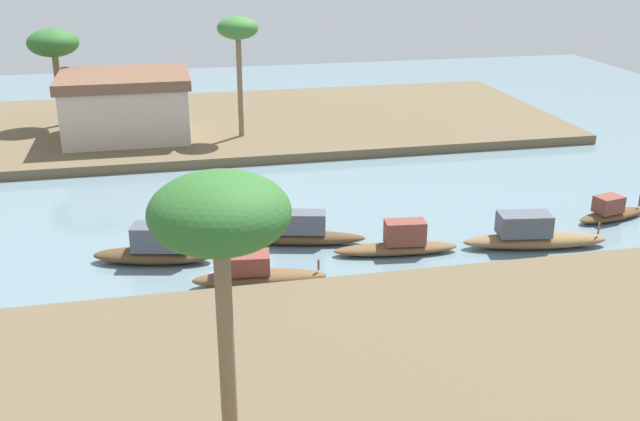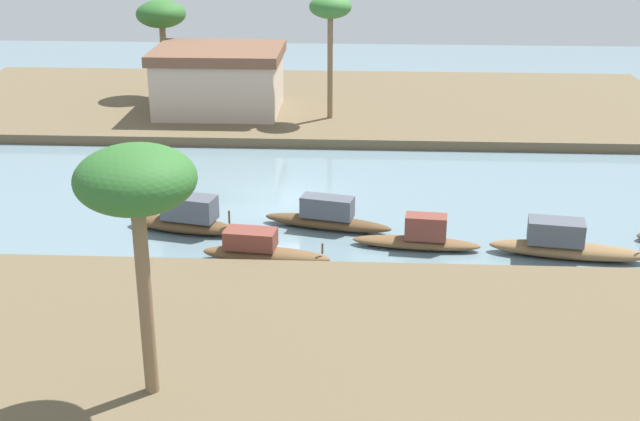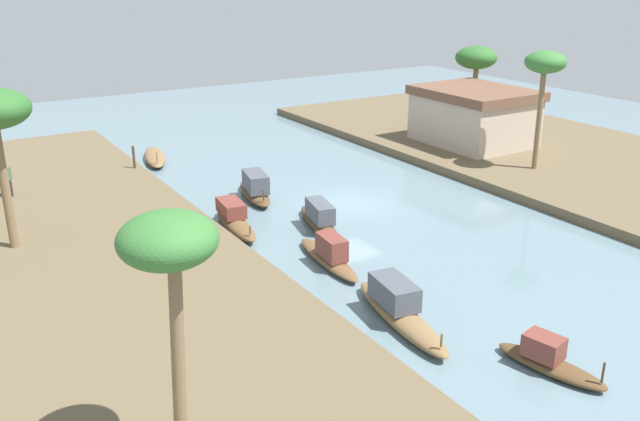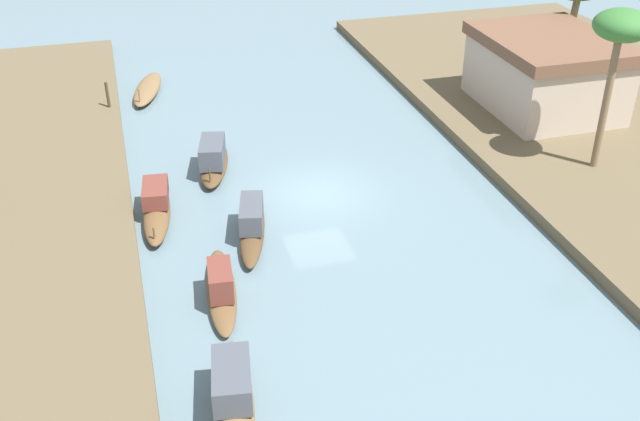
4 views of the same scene
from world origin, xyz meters
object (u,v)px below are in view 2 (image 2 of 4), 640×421
sampan_near_left_bank (327,217)px  palm_tree_right_short (330,11)px  sampan_downstream_large (420,237)px  palm_tree_right_tall (161,16)px  sampan_open_hull (564,244)px  sampan_with_tall_canopy (185,218)px  palm_tree_left_near (136,185)px  sampan_midstream (261,250)px  riverside_building (219,79)px

sampan_near_left_bank → palm_tree_right_short: 15.11m
palm_tree_right_short → sampan_downstream_large: bearing=-76.3°
palm_tree_right_tall → sampan_open_hull: bearing=-48.5°
sampan_with_tall_canopy → sampan_near_left_bank: bearing=18.9°
sampan_near_left_bank → palm_tree_right_tall: 21.81m
sampan_with_tall_canopy → palm_tree_right_short: 16.29m
sampan_downstream_large → palm_tree_left_near: palm_tree_left_near is taller
sampan_midstream → palm_tree_right_short: size_ratio=0.71×
palm_tree_left_near → riverside_building: size_ratio=0.92×
sampan_with_tall_canopy → palm_tree_right_short: size_ratio=0.69×
sampan_midstream → sampan_near_left_bank: size_ratio=0.91×
palm_tree_right_tall → palm_tree_right_short: palm_tree_right_short is taller
palm_tree_right_short → sampan_near_left_bank: bearing=-88.0°
sampan_near_left_bank → palm_tree_right_tall: (-10.21, 18.73, 4.53)m
palm_tree_left_near → sampan_with_tall_canopy: bearing=97.3°
sampan_midstream → palm_tree_right_tall: bearing=117.0°
sampan_downstream_large → sampan_near_left_bank: (-3.32, 1.65, 0.05)m
sampan_with_tall_canopy → riverside_building: (-1.26, 15.76, 1.67)m
sampan_downstream_large → palm_tree_right_tall: bearing=129.4°
sampan_with_tall_canopy → sampan_midstream: 4.05m
sampan_open_hull → palm_tree_right_short: size_ratio=0.86×
sampan_with_tall_canopy → palm_tree_right_short: bearing=85.0°
riverside_building → sampan_near_left_bank: bearing=-67.2°
riverside_building → palm_tree_right_short: bearing=-11.1°
palm_tree_left_near → palm_tree_right_tall: (-6.45, 30.55, -0.82)m
sampan_downstream_large → palm_tree_right_tall: size_ratio=0.85×
sampan_with_tall_canopy → sampan_near_left_bank: 5.24m
sampan_with_tall_canopy → sampan_open_hull: size_ratio=0.80×
sampan_near_left_bank → riverside_building: (-6.47, 15.21, 1.74)m
palm_tree_right_short → palm_tree_left_near: bearing=-97.2°
sampan_near_left_bank → riverside_building: size_ratio=0.73×
sampan_downstream_large → sampan_near_left_bank: size_ratio=0.93×
sampan_open_hull → palm_tree_right_tall: bearing=140.1°
palm_tree_left_near → palm_tree_right_short: 26.07m
sampan_open_hull → palm_tree_right_short: bearing=127.0°
palm_tree_right_short → sampan_with_tall_canopy: bearing=-107.9°
sampan_near_left_bank → riverside_building: riverside_building is taller
palm_tree_right_short → riverside_building: 7.15m
sampan_near_left_bank → palm_tree_left_near: size_ratio=0.79×
sampan_downstream_large → palm_tree_right_short: bearing=109.5°
sampan_with_tall_canopy → palm_tree_left_near: bearing=-69.8°
sampan_with_tall_canopy → sampan_near_left_bank: (5.21, 0.55, -0.07)m
palm_tree_left_near → palm_tree_right_short: palm_tree_right_short is taller
sampan_midstream → riverside_building: size_ratio=0.66×
sampan_open_hull → riverside_building: bearing=138.9°
sampan_midstream → sampan_open_hull: sampan_open_hull is taller
sampan_downstream_large → palm_tree_left_near: 13.51m
sampan_near_left_bank → sampan_with_tall_canopy: bearing=-160.6°
sampan_midstream → sampan_open_hull: (10.33, 0.99, 0.04)m
palm_tree_left_near → riverside_building: bearing=95.7°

